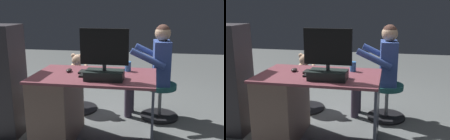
# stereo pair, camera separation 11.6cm
# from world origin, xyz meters

# --- Properties ---
(ground_plane) EXTENTS (10.00, 10.00, 0.00)m
(ground_plane) POSITION_xyz_m (0.00, 0.00, 0.00)
(ground_plane) COLOR #5B5F5F
(desk) EXTENTS (1.25, 0.74, 0.74)m
(desk) POSITION_xyz_m (0.32, 0.41, 0.39)
(desk) COLOR brown
(desk) RESTS_ON ground_plane
(monitor) EXTENTS (0.46, 0.21, 0.49)m
(monitor) POSITION_xyz_m (-0.14, 0.57, 0.88)
(monitor) COLOR black
(monitor) RESTS_ON desk
(keyboard) EXTENTS (0.42, 0.14, 0.02)m
(keyboard) POSITION_xyz_m (-0.04, 0.35, 0.75)
(keyboard) COLOR black
(keyboard) RESTS_ON desk
(computer_mouse) EXTENTS (0.06, 0.10, 0.04)m
(computer_mouse) POSITION_xyz_m (0.29, 0.35, 0.75)
(computer_mouse) COLOR #2C2323
(computer_mouse) RESTS_ON desk
(cup) EXTENTS (0.07, 0.07, 0.10)m
(cup) POSITION_xyz_m (-0.32, 0.22, 0.79)
(cup) COLOR #3372BF
(cup) RESTS_ON desk
(tv_remote) EXTENTS (0.05, 0.15, 0.02)m
(tv_remote) POSITION_xyz_m (0.11, 0.47, 0.74)
(tv_remote) COLOR black
(tv_remote) RESTS_ON desk
(notebook_binder) EXTENTS (0.29, 0.35, 0.02)m
(notebook_binder) POSITION_xyz_m (-0.14, 0.38, 0.75)
(notebook_binder) COLOR beige
(notebook_binder) RESTS_ON desk
(office_chair_teddy) EXTENTS (0.52, 0.52, 0.45)m
(office_chair_teddy) POSITION_xyz_m (0.42, -0.39, 0.25)
(office_chair_teddy) COLOR black
(office_chair_teddy) RESTS_ON ground_plane
(teddy_bear) EXTENTS (0.24, 0.24, 0.34)m
(teddy_bear) POSITION_xyz_m (0.42, -0.41, 0.61)
(teddy_bear) COLOR #DCB18F
(teddy_bear) RESTS_ON office_chair_teddy
(visitor_chair) EXTENTS (0.49, 0.49, 0.45)m
(visitor_chair) POSITION_xyz_m (-0.69, -0.31, 0.26)
(visitor_chair) COLOR black
(visitor_chair) RESTS_ON ground_plane
(person) EXTENTS (0.56, 0.50, 1.20)m
(person) POSITION_xyz_m (-0.60, -0.32, 0.70)
(person) COLOR #374F99
(person) RESTS_ON ground_plane
(equipment_rack) EXTENTS (0.44, 0.36, 1.23)m
(equipment_rack) POSITION_xyz_m (1.05, 0.40, 0.61)
(equipment_rack) COLOR #322F33
(equipment_rack) RESTS_ON ground_plane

